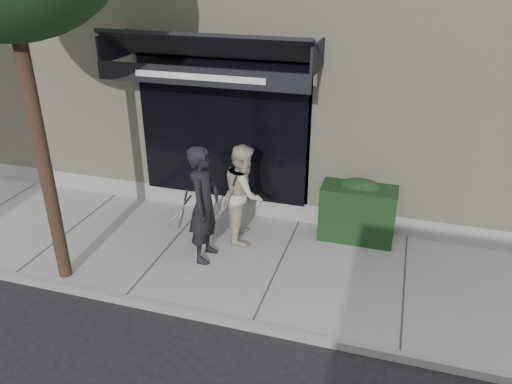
% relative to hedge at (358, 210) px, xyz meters
% --- Properties ---
extents(ground, '(80.00, 80.00, 0.00)m').
position_rel_hedge_xyz_m(ground, '(-1.10, -1.25, -0.66)').
color(ground, black).
rests_on(ground, ground).
extents(sidewalk, '(20.00, 3.00, 0.12)m').
position_rel_hedge_xyz_m(sidewalk, '(-1.10, -1.25, -0.60)').
color(sidewalk, gray).
rests_on(sidewalk, ground).
extents(curb, '(20.00, 0.10, 0.14)m').
position_rel_hedge_xyz_m(curb, '(-1.10, -2.80, -0.59)').
color(curb, gray).
rests_on(curb, ground).
extents(building_facade, '(14.30, 8.04, 5.64)m').
position_rel_hedge_xyz_m(building_facade, '(-1.11, 3.71, 2.08)').
color(building_facade, '#BBB38F').
rests_on(building_facade, ground).
extents(hedge, '(1.30, 0.70, 1.14)m').
position_rel_hedge_xyz_m(hedge, '(0.00, 0.00, 0.00)').
color(hedge, black).
rests_on(hedge, sidewalk).
extents(pedestrian_front, '(0.75, 0.83, 1.98)m').
position_rel_hedge_xyz_m(pedestrian_front, '(-2.33, -1.42, 0.45)').
color(pedestrian_front, black).
rests_on(pedestrian_front, sidewalk).
extents(pedestrian_back, '(0.87, 1.00, 1.76)m').
position_rel_hedge_xyz_m(pedestrian_back, '(-1.93, -0.59, 0.34)').
color(pedestrian_back, beige).
rests_on(pedestrian_back, sidewalk).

